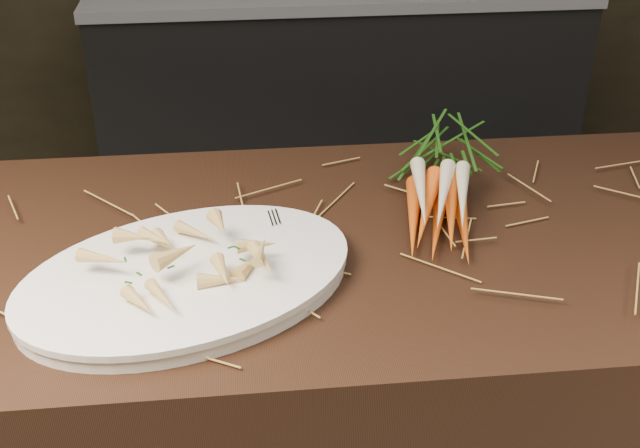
# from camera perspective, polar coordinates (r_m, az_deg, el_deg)

# --- Properties ---
(main_counter) EXTENTS (2.40, 0.70, 0.90)m
(main_counter) POSITION_cam_1_polar(r_m,az_deg,el_deg) (1.58, -1.37, -15.13)
(main_counter) COLOR black
(main_counter) RESTS_ON ground
(back_counter) EXTENTS (1.82, 0.62, 0.84)m
(back_counter) POSITION_cam_1_polar(r_m,az_deg,el_deg) (3.22, 1.21, 9.59)
(back_counter) COLOR black
(back_counter) RESTS_ON ground
(straw_bedding) EXTENTS (1.40, 0.60, 0.02)m
(straw_bedding) POSITION_cam_1_polar(r_m,az_deg,el_deg) (1.29, -1.62, -0.85)
(straw_bedding) COLOR #AA8138
(straw_bedding) RESTS_ON main_counter
(root_veg_bunch) EXTENTS (0.24, 0.47, 0.09)m
(root_veg_bunch) POSITION_cam_1_polar(r_m,az_deg,el_deg) (1.43, 8.75, 3.67)
(root_veg_bunch) COLOR #EF4401
(root_veg_bunch) RESTS_ON main_counter
(serving_platter) EXTENTS (0.59, 0.50, 0.03)m
(serving_platter) POSITION_cam_1_polar(r_m,az_deg,el_deg) (1.20, -9.40, -4.01)
(serving_platter) COLOR white
(serving_platter) RESTS_ON main_counter
(roasted_veg_heap) EXTENTS (0.29, 0.26, 0.06)m
(roasted_veg_heap) POSITION_cam_1_polar(r_m,az_deg,el_deg) (1.17, -9.57, -2.36)
(roasted_veg_heap) COLOR #AD8944
(roasted_veg_heap) RESTS_ON serving_platter
(serving_fork) EXTENTS (0.04, 0.19, 0.00)m
(serving_fork) POSITION_cam_1_polar(r_m,az_deg,el_deg) (1.23, -1.32, -1.69)
(serving_fork) COLOR silver
(serving_fork) RESTS_ON serving_platter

